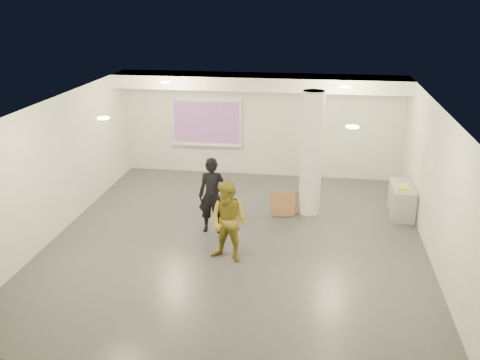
% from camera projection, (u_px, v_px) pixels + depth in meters
% --- Properties ---
extents(floor, '(8.00, 9.00, 0.01)m').
position_uv_depth(floor, '(237.00, 240.00, 11.68)').
color(floor, '#36383E').
rests_on(floor, ground).
extents(ceiling, '(8.00, 9.00, 0.01)m').
position_uv_depth(ceiling, '(237.00, 104.00, 10.68)').
color(ceiling, white).
rests_on(ceiling, floor).
extents(wall_back, '(8.00, 0.01, 3.00)m').
position_uv_depth(wall_back, '(261.00, 125.00, 15.38)').
color(wall_back, beige).
rests_on(wall_back, floor).
extents(wall_front, '(8.00, 0.01, 3.00)m').
position_uv_depth(wall_front, '(185.00, 285.00, 6.99)').
color(wall_front, beige).
rests_on(wall_front, floor).
extents(wall_left, '(0.01, 9.00, 3.00)m').
position_uv_depth(wall_left, '(58.00, 166.00, 11.74)').
color(wall_left, beige).
rests_on(wall_left, floor).
extents(wall_right, '(0.01, 9.00, 3.00)m').
position_uv_depth(wall_right, '(436.00, 185.00, 10.62)').
color(wall_right, beige).
rests_on(wall_right, floor).
extents(soffit_band, '(8.00, 1.10, 0.36)m').
position_uv_depth(soffit_band, '(259.00, 82.00, 14.42)').
color(soffit_band, white).
rests_on(soffit_band, ceiling).
extents(downlight_nw, '(0.22, 0.22, 0.02)m').
position_uv_depth(downlight_nw, '(165.00, 83.00, 13.33)').
color(downlight_nw, '#FFE489').
rests_on(downlight_nw, ceiling).
extents(downlight_ne, '(0.22, 0.22, 0.02)m').
position_uv_depth(downlight_ne, '(344.00, 87.00, 12.71)').
color(downlight_ne, '#FFE489').
rests_on(downlight_ne, ceiling).
extents(downlight_sw, '(0.22, 0.22, 0.02)m').
position_uv_depth(downlight_sw, '(103.00, 118.00, 9.60)').
color(downlight_sw, '#FFE489').
rests_on(downlight_sw, ceiling).
extents(downlight_se, '(0.22, 0.22, 0.02)m').
position_uv_depth(downlight_se, '(352.00, 127.00, 8.98)').
color(downlight_se, '#FFE489').
rests_on(downlight_se, ceiling).
extents(column, '(0.52, 0.52, 3.00)m').
position_uv_depth(column, '(311.00, 154.00, 12.65)').
color(column, silver).
rests_on(column, floor).
extents(projection_screen, '(2.10, 0.13, 1.42)m').
position_uv_depth(projection_screen, '(206.00, 122.00, 15.55)').
color(projection_screen, silver).
rests_on(projection_screen, wall_back).
extents(credenza, '(0.53, 1.25, 0.73)m').
position_uv_depth(credenza, '(402.00, 200.00, 12.93)').
color(credenza, gray).
rests_on(credenza, floor).
extents(papers_stack, '(0.24, 0.31, 0.02)m').
position_uv_depth(papers_stack, '(403.00, 186.00, 12.79)').
color(papers_stack, silver).
rests_on(papers_stack, credenza).
extents(postit_pad, '(0.25, 0.33, 0.03)m').
position_uv_depth(postit_pad, '(403.00, 187.00, 12.67)').
color(postit_pad, '#DAE916').
rests_on(postit_pad, credenza).
extents(cardboard_back, '(0.50, 0.23, 0.52)m').
position_uv_depth(cardboard_back, '(305.00, 203.00, 13.01)').
color(cardboard_back, brown).
rests_on(cardboard_back, floor).
extents(cardboard_front, '(0.57, 0.32, 0.59)m').
position_uv_depth(cardboard_front, '(282.00, 204.00, 12.86)').
color(cardboard_front, brown).
rests_on(cardboard_front, floor).
extents(woman, '(0.63, 0.42, 1.71)m').
position_uv_depth(woman, '(212.00, 196.00, 11.83)').
color(woman, black).
rests_on(woman, floor).
extents(man, '(0.96, 0.85, 1.67)m').
position_uv_depth(man, '(229.00, 222.00, 10.54)').
color(man, olive).
rests_on(man, floor).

